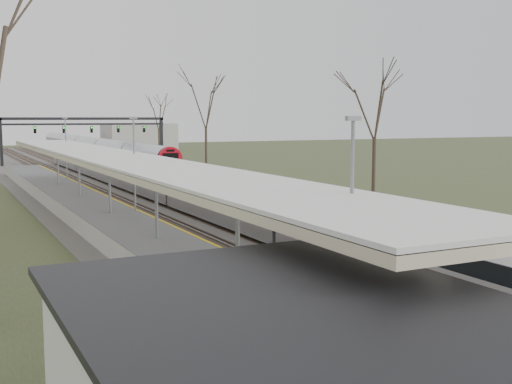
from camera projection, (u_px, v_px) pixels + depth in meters
track_bed at (158, 185)px, 56.69m from camera, size 24.00×160.00×0.22m
platform at (96, 214)px, 36.96m from camera, size 3.50×69.00×1.00m
canopy at (114, 159)px, 32.55m from camera, size 4.10×50.00×3.11m
signal_gantry at (86, 126)px, 82.81m from camera, size 21.00×0.59×6.08m
tree_east_far at (375, 101)px, 50.38m from camera, size 5.00×5.00×10.30m
train_near at (152, 177)px, 48.91m from camera, size 2.62×75.21×3.05m
train_far at (92, 147)px, 99.46m from camera, size 2.62×75.21×3.05m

